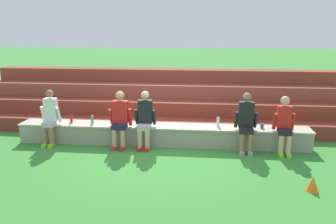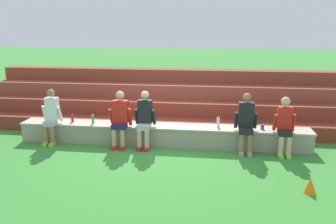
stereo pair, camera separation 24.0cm
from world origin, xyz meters
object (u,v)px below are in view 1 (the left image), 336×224
object	(u,v)px
person_far_left	(50,116)
person_far_right	(284,124)
person_left_of_center	(120,118)
person_right_of_center	(246,121)
sports_cone	(313,184)
person_center	(145,118)
water_bottle_near_left	(218,122)
water_bottle_mid_right	(92,120)
plastic_cup_middle	(262,126)
water_bottle_mid_left	(71,119)

from	to	relation	value
person_far_left	person_far_right	distance (m)	5.62
person_left_of_center	person_far_right	bearing A→B (deg)	-0.36
person_right_of_center	sports_cone	size ratio (longest dim) A/B	5.02
person_left_of_center	person_far_right	size ratio (longest dim) A/B	1.03
person_center	water_bottle_near_left	world-z (taller)	person_center
person_far_right	water_bottle_mid_right	size ratio (longest dim) A/B	5.90
person_far_left	plastic_cup_middle	xyz separation A→B (m)	(5.18, 0.26, -0.17)
person_far_left	person_right_of_center	world-z (taller)	person_right_of_center
person_left_of_center	water_bottle_mid_right	xyz separation A→B (m)	(-0.77, 0.24, -0.14)
person_far_right	plastic_cup_middle	size ratio (longest dim) A/B	11.26
person_far_left	person_far_right	bearing A→B (deg)	-0.43
person_far_right	plastic_cup_middle	world-z (taller)	person_far_right
sports_cone	person_far_left	bearing A→B (deg)	160.99
water_bottle_mid_left	sports_cone	bearing A→B (deg)	-23.15
person_right_of_center	person_far_right	xyz separation A→B (m)	(0.86, -0.02, -0.03)
water_bottle_mid_right	water_bottle_mid_left	bearing A→B (deg)	172.85
sports_cone	water_bottle_mid_right	bearing A→B (deg)	155.10
water_bottle_mid_right	water_bottle_near_left	bearing A→B (deg)	1.80
water_bottle_mid_right	water_bottle_near_left	xyz separation A→B (m)	(3.14, 0.10, 0.02)
person_right_of_center	plastic_cup_middle	size ratio (longest dim) A/B	11.79
person_left_of_center	water_bottle_mid_right	distance (m)	0.82
person_center	water_bottle_mid_right	bearing A→B (deg)	170.76
person_far_left	person_right_of_center	xyz separation A→B (m)	(4.76, -0.02, 0.02)
person_right_of_center	water_bottle_near_left	bearing A→B (deg)	151.31
person_right_of_center	person_left_of_center	bearing A→B (deg)	179.95
person_far_right	water_bottle_mid_right	world-z (taller)	person_far_right
person_left_of_center	water_bottle_mid_right	world-z (taller)	person_left_of_center
person_center	water_bottle_near_left	xyz separation A→B (m)	(1.76, 0.32, -0.12)
person_right_of_center	water_bottle_mid_left	distance (m)	4.35
water_bottle_mid_left	person_far_right	bearing A→B (deg)	-3.73
person_far_left	plastic_cup_middle	size ratio (longest dim) A/B	11.58
person_left_of_center	water_bottle_mid_left	distance (m)	1.39
person_left_of_center	water_bottle_mid_right	size ratio (longest dim) A/B	6.08
water_bottle_mid_left	water_bottle_near_left	bearing A→B (deg)	0.42
person_right_of_center	person_far_left	bearing A→B (deg)	179.75
person_far_left	person_far_right	xyz separation A→B (m)	(5.62, -0.04, -0.01)
water_bottle_mid_left	water_bottle_near_left	world-z (taller)	water_bottle_near_left
person_right_of_center	person_far_right	world-z (taller)	person_right_of_center
person_far_left	sports_cone	xyz separation A→B (m)	(5.73, -1.97, -0.57)
person_center	person_far_right	distance (m)	3.25
person_center	plastic_cup_middle	world-z (taller)	person_center
person_right_of_center	water_bottle_mid_left	xyz separation A→B (m)	(-4.34, 0.32, -0.14)
person_center	person_far_left	bearing A→B (deg)	-179.98
person_left_of_center	sports_cone	bearing A→B (deg)	-26.26
water_bottle_near_left	plastic_cup_middle	xyz separation A→B (m)	(1.05, -0.07, -0.06)
plastic_cup_middle	person_left_of_center	bearing A→B (deg)	-175.38
person_far_left	water_bottle_mid_left	world-z (taller)	person_far_left
person_right_of_center	person_far_right	distance (m)	0.86
person_left_of_center	water_bottle_mid_left	bearing A→B (deg)	166.83
person_far_left	water_bottle_mid_right	distance (m)	1.03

